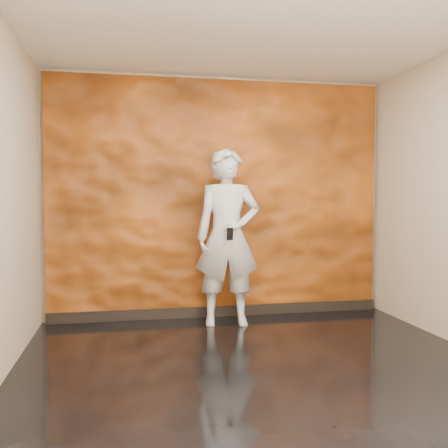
# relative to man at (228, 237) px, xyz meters

# --- Properties ---
(room) EXTENTS (4.02, 4.02, 2.81)m
(room) POSITION_rel_man_xyz_m (-0.02, -1.55, 0.44)
(room) COLOR black
(room) RESTS_ON ground
(feature_wall) EXTENTS (3.90, 0.06, 2.75)m
(feature_wall) POSITION_rel_man_xyz_m (-0.02, 0.41, 0.42)
(feature_wall) COLOR orange
(feature_wall) RESTS_ON ground
(baseboard) EXTENTS (3.90, 0.04, 0.12)m
(baseboard) POSITION_rel_man_xyz_m (-0.02, 0.37, -0.90)
(baseboard) COLOR black
(baseboard) RESTS_ON ground
(man) EXTENTS (0.74, 0.52, 1.92)m
(man) POSITION_rel_man_xyz_m (0.00, 0.00, 0.00)
(man) COLOR #9EA2AD
(man) RESTS_ON ground
(phone) EXTENTS (0.07, 0.04, 0.13)m
(phone) POSITION_rel_man_xyz_m (-0.03, -0.27, 0.05)
(phone) COLOR black
(phone) RESTS_ON man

